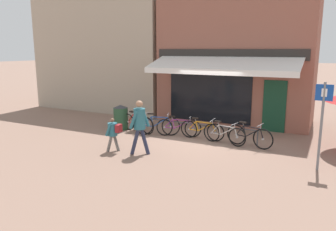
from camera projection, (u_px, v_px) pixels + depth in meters
The scene contains 14 objects.
ground_plane at pixel (201, 139), 12.25m from camera, with size 160.00×160.00×0.00m, color #846656.
shop_front at pixel (237, 59), 15.01m from camera, with size 6.76×4.66×5.73m.
neighbour_building at pixel (111, 47), 18.66m from camera, with size 7.76×4.00×6.90m.
bike_rack_rail at pixel (191, 125), 12.41m from camera, with size 5.14×0.04×0.57m.
bicycle_red at pixel (137, 123), 13.24m from camera, with size 1.77×0.64×0.85m.
bicycle_blue at pixel (157, 125), 12.78m from camera, with size 1.71×0.76×0.87m.
bicycle_purple at pixel (179, 127), 12.63m from camera, with size 1.73×0.71×0.81m.
bicycle_orange at pixel (202, 130), 12.13m from camera, with size 1.75×0.52×0.83m.
bicycle_silver at pixel (224, 134), 11.57m from camera, with size 1.67×0.54×0.81m.
bicycle_black at pixel (249, 136), 11.21m from camera, with size 1.68×0.57×0.86m.
pedestrian_adult at pixel (140, 122), 10.30m from camera, with size 0.59×0.61×1.76m.
pedestrian_child at pixel (113, 131), 10.67m from camera, with size 0.51×0.54×1.13m.
litter_bin at pixel (121, 117), 13.69m from camera, with size 0.61×0.61×1.04m.
parking_sign at pixel (322, 117), 8.83m from camera, with size 0.44×0.07×2.45m.
Camera 1 is at (4.24, -11.12, 3.29)m, focal length 35.00 mm.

